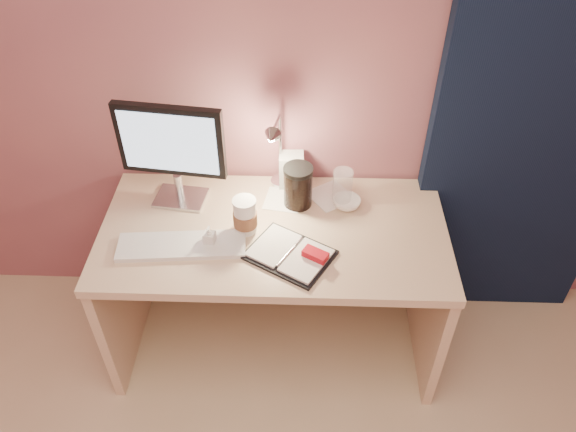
{
  "coord_description": "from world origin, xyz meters",
  "views": [
    {
      "loc": [
        0.11,
        -0.26,
        2.27
      ],
      "look_at": [
        0.06,
        1.33,
        0.85
      ],
      "focal_mm": 35.0,
      "sensor_mm": 36.0,
      "label": 1
    }
  ],
  "objects_px": {
    "lotion_bottle": "(209,236)",
    "planner": "(292,254)",
    "desk_lamp": "(283,152)",
    "desk": "(275,256)",
    "clear_cup": "(342,186)",
    "bowl": "(347,203)",
    "dark_jar": "(298,188)",
    "coffee_cup": "(245,216)",
    "product_box": "(291,170)",
    "monitor": "(172,146)",
    "keyboard": "(182,246)"
  },
  "relations": [
    {
      "from": "product_box",
      "to": "planner",
      "type": "bearing_deg",
      "value": -90.47
    },
    {
      "from": "bowl",
      "to": "product_box",
      "type": "height_order",
      "value": "product_box"
    },
    {
      "from": "monitor",
      "to": "lotion_bottle",
      "type": "relative_size",
      "value": 4.92
    },
    {
      "from": "monitor",
      "to": "desk_lamp",
      "type": "distance_m",
      "value": 0.44
    },
    {
      "from": "desk",
      "to": "planner",
      "type": "bearing_deg",
      "value": -70.63
    },
    {
      "from": "planner",
      "to": "coffee_cup",
      "type": "bearing_deg",
      "value": 173.63
    },
    {
      "from": "keyboard",
      "to": "lotion_bottle",
      "type": "distance_m",
      "value": 0.12
    },
    {
      "from": "dark_jar",
      "to": "product_box",
      "type": "xyz_separation_m",
      "value": [
        -0.03,
        0.13,
        -0.01
      ]
    },
    {
      "from": "product_box",
      "to": "lotion_bottle",
      "type": "bearing_deg",
      "value": -130.33
    },
    {
      "from": "planner",
      "to": "product_box",
      "type": "bearing_deg",
      "value": 122.49
    },
    {
      "from": "desk",
      "to": "clear_cup",
      "type": "xyz_separation_m",
      "value": [
        0.28,
        0.13,
        0.3
      ]
    },
    {
      "from": "lotion_bottle",
      "to": "product_box",
      "type": "height_order",
      "value": "product_box"
    },
    {
      "from": "coffee_cup",
      "to": "lotion_bottle",
      "type": "distance_m",
      "value": 0.16
    },
    {
      "from": "lotion_bottle",
      "to": "planner",
      "type": "bearing_deg",
      "value": -9.01
    },
    {
      "from": "desk",
      "to": "clear_cup",
      "type": "relative_size",
      "value": 9.62
    },
    {
      "from": "coffee_cup",
      "to": "bowl",
      "type": "bearing_deg",
      "value": 21.32
    },
    {
      "from": "desk",
      "to": "clear_cup",
      "type": "distance_m",
      "value": 0.43
    },
    {
      "from": "bowl",
      "to": "desk_lamp",
      "type": "distance_m",
      "value": 0.35
    },
    {
      "from": "clear_cup",
      "to": "desk_lamp",
      "type": "distance_m",
      "value": 0.3
    },
    {
      "from": "clear_cup",
      "to": "lotion_bottle",
      "type": "bearing_deg",
      "value": -150.36
    },
    {
      "from": "monitor",
      "to": "keyboard",
      "type": "relative_size",
      "value": 0.93
    },
    {
      "from": "bowl",
      "to": "product_box",
      "type": "xyz_separation_m",
      "value": [
        -0.24,
        0.14,
        0.06
      ]
    },
    {
      "from": "bowl",
      "to": "lotion_bottle",
      "type": "height_order",
      "value": "lotion_bottle"
    },
    {
      "from": "planner",
      "to": "lotion_bottle",
      "type": "bearing_deg",
      "value": -158.5
    },
    {
      "from": "planner",
      "to": "lotion_bottle",
      "type": "relative_size",
      "value": 4.07
    },
    {
      "from": "planner",
      "to": "desk_lamp",
      "type": "bearing_deg",
      "value": 128.08
    },
    {
      "from": "bowl",
      "to": "keyboard",
      "type": "bearing_deg",
      "value": -157.54
    },
    {
      "from": "desk_lamp",
      "to": "coffee_cup",
      "type": "bearing_deg",
      "value": -113.45
    },
    {
      "from": "desk",
      "to": "keyboard",
      "type": "height_order",
      "value": "keyboard"
    },
    {
      "from": "monitor",
      "to": "keyboard",
      "type": "bearing_deg",
      "value": -71.97
    },
    {
      "from": "bowl",
      "to": "desk_lamp",
      "type": "relative_size",
      "value": 0.32
    },
    {
      "from": "planner",
      "to": "lotion_bottle",
      "type": "height_order",
      "value": "lotion_bottle"
    },
    {
      "from": "planner",
      "to": "dark_jar",
      "type": "height_order",
      "value": "dark_jar"
    },
    {
      "from": "planner",
      "to": "clear_cup",
      "type": "height_order",
      "value": "clear_cup"
    },
    {
      "from": "monitor",
      "to": "dark_jar",
      "type": "height_order",
      "value": "monitor"
    },
    {
      "from": "keyboard",
      "to": "product_box",
      "type": "xyz_separation_m",
      "value": [
        0.41,
        0.41,
        0.07
      ]
    },
    {
      "from": "planner",
      "to": "bowl",
      "type": "bearing_deg",
      "value": 84.23
    },
    {
      "from": "coffee_cup",
      "to": "clear_cup",
      "type": "distance_m",
      "value": 0.44
    },
    {
      "from": "lotion_bottle",
      "to": "desk_lamp",
      "type": "xyz_separation_m",
      "value": [
        0.27,
        0.31,
        0.18
      ]
    },
    {
      "from": "clear_cup",
      "to": "dark_jar",
      "type": "xyz_separation_m",
      "value": [
        -0.19,
        -0.04,
        0.01
      ]
    },
    {
      "from": "monitor",
      "to": "coffee_cup",
      "type": "height_order",
      "value": "monitor"
    },
    {
      "from": "coffee_cup",
      "to": "product_box",
      "type": "xyz_separation_m",
      "value": [
        0.17,
        0.3,
        0.01
      ]
    },
    {
      "from": "planner",
      "to": "bowl",
      "type": "relative_size",
      "value": 3.23
    },
    {
      "from": "lotion_bottle",
      "to": "dark_jar",
      "type": "xyz_separation_m",
      "value": [
        0.34,
        0.26,
        0.04
      ]
    },
    {
      "from": "bowl",
      "to": "dark_jar",
      "type": "relative_size",
      "value": 0.7
    },
    {
      "from": "bowl",
      "to": "clear_cup",
      "type": "bearing_deg",
      "value": 112.14
    },
    {
      "from": "monitor",
      "to": "keyboard",
      "type": "xyz_separation_m",
      "value": [
        0.05,
        -0.29,
        -0.26
      ]
    },
    {
      "from": "product_box",
      "to": "desk_lamp",
      "type": "relative_size",
      "value": 0.42
    },
    {
      "from": "monitor",
      "to": "planner",
      "type": "distance_m",
      "value": 0.64
    },
    {
      "from": "desk",
      "to": "coffee_cup",
      "type": "bearing_deg",
      "value": -144.98
    }
  ]
}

